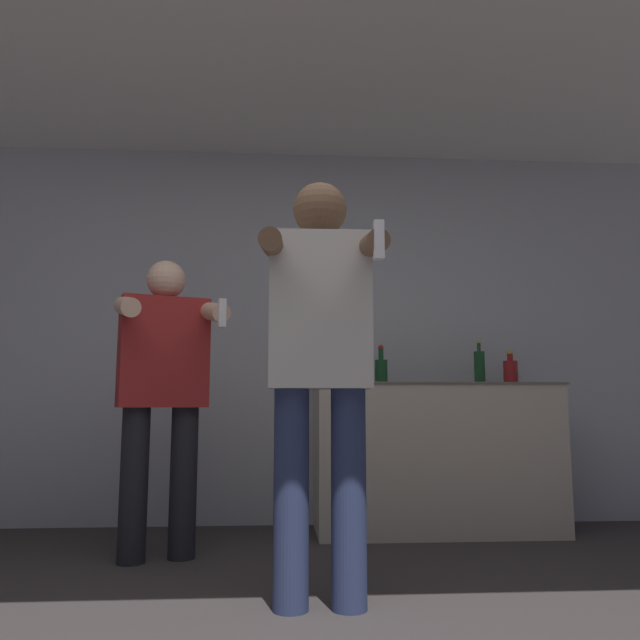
% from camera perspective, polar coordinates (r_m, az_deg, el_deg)
% --- Properties ---
extents(wall_back, '(7.00, 0.06, 2.55)m').
position_cam_1_polar(wall_back, '(4.29, -4.31, -1.15)').
color(wall_back, '#B2B7BC').
rests_on(wall_back, ground_plane).
extents(ceiling_slab, '(7.00, 3.12, 0.05)m').
position_cam_1_polar(ceiling_slab, '(3.45, -4.25, 23.72)').
color(ceiling_slab, silver).
rests_on(ceiling_slab, wall_back).
extents(counter, '(1.52, 0.62, 0.91)m').
position_cam_1_polar(counter, '(4.07, 10.40, -12.19)').
color(counter, '#BCB29E').
rests_on(counter, ground_plane).
extents(bottle_dark_rum, '(0.07, 0.07, 0.28)m').
position_cam_1_polar(bottle_dark_rum, '(4.15, 14.38, -4.15)').
color(bottle_dark_rum, '#194723').
rests_on(bottle_dark_rum, counter).
extents(bottle_tall_gin, '(0.08, 0.08, 0.25)m').
position_cam_1_polar(bottle_tall_gin, '(4.00, 5.61, -4.52)').
color(bottle_tall_gin, '#194723').
rests_on(bottle_tall_gin, counter).
extents(bottle_clear_vodka, '(0.09, 0.09, 0.22)m').
position_cam_1_polar(bottle_clear_vodka, '(4.22, 17.03, -4.45)').
color(bottle_clear_vodka, maroon).
rests_on(bottle_clear_vodka, counter).
extents(bottle_red_label, '(0.09, 0.09, 0.35)m').
position_cam_1_polar(bottle_red_label, '(3.96, 0.88, -3.82)').
color(bottle_red_label, black).
rests_on(bottle_red_label, counter).
extents(person_woman_foreground, '(0.48, 0.49, 1.69)m').
position_cam_1_polar(person_woman_foreground, '(2.49, 0.02, -3.11)').
color(person_woman_foreground, navy).
rests_on(person_woman_foreground, ground_plane).
extents(person_man_side, '(0.62, 0.61, 1.54)m').
position_cam_1_polar(person_man_side, '(3.36, -14.16, -5.55)').
color(person_man_side, black).
rests_on(person_man_side, ground_plane).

